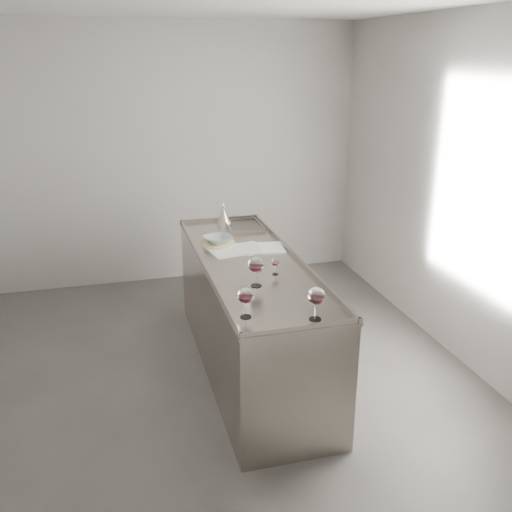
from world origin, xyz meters
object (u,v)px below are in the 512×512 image
object	(u,v)px
wine_glass_middle	(256,265)
wine_glass_right	(316,297)
notebook	(259,248)
wine_funnel	(224,217)
counter	(251,316)
ceramic_bowl	(218,239)
wine_glass_left	(246,296)
wine_glass_small	(276,263)

from	to	relation	value
wine_glass_middle	wine_glass_right	xyz separation A→B (m)	(0.21, -0.60, -0.00)
wine_glass_right	notebook	distance (m)	1.36
wine_glass_right	wine_funnel	bearing A→B (deg)	92.84
wine_glass_middle	wine_funnel	bearing A→B (deg)	86.24
counter	notebook	bearing A→B (deg)	62.89
wine_glass_right	ceramic_bowl	size ratio (longest dim) A/B	0.94
counter	wine_glass_right	world-z (taller)	wine_glass_right
wine_glass_middle	wine_glass_right	world-z (taller)	wine_glass_middle
notebook	ceramic_bowl	world-z (taller)	ceramic_bowl
wine_glass_left	wine_glass_right	distance (m)	0.42
notebook	ceramic_bowl	xyz separation A→B (m)	(-0.30, 0.19, 0.04)
notebook	ceramic_bowl	size ratio (longest dim) A/B	1.93
counter	wine_glass_middle	bearing A→B (deg)	-100.06
wine_glass_right	notebook	world-z (taller)	wine_glass_right
wine_glass_left	wine_glass_middle	xyz separation A→B (m)	(0.19, 0.46, 0.01)
wine_glass_small	wine_glass_middle	bearing A→B (deg)	-137.64
wine_glass_small	ceramic_bowl	distance (m)	0.82
wine_glass_small	counter	bearing A→B (deg)	109.75
ceramic_bowl	wine_funnel	bearing A→B (deg)	73.85
wine_glass_middle	wine_glass_right	distance (m)	0.64
wine_glass_middle	ceramic_bowl	xyz separation A→B (m)	(-0.08, 0.95, -0.11)
notebook	counter	bearing A→B (deg)	-110.61
wine_glass_left	wine_funnel	size ratio (longest dim) A/B	0.94
wine_glass_middle	notebook	size ratio (longest dim) A/B	0.49
wine_glass_middle	wine_glass_small	xyz separation A→B (m)	(0.19, 0.18, -0.06)
wine_glass_middle	notebook	xyz separation A→B (m)	(0.23, 0.76, -0.15)
wine_glass_middle	notebook	distance (m)	0.80
ceramic_bowl	wine_funnel	xyz separation A→B (m)	(0.18, 0.61, 0.02)
wine_glass_right	notebook	size ratio (longest dim) A/B	0.48
wine_glass_small	notebook	xyz separation A→B (m)	(0.03, 0.58, -0.08)
counter	wine_funnel	world-z (taller)	wine_funnel
ceramic_bowl	wine_funnel	size ratio (longest dim) A/B	1.08
wine_glass_left	ceramic_bowl	xyz separation A→B (m)	(0.11, 1.41, -0.09)
counter	wine_glass_right	distance (m)	1.25
wine_glass_middle	wine_glass_small	distance (m)	0.27
counter	wine_funnel	size ratio (longest dim) A/B	11.44
ceramic_bowl	wine_glass_left	bearing A→B (deg)	-94.67
wine_glass_right	wine_glass_small	size ratio (longest dim) A/B	1.66
wine_glass_small	wine_funnel	world-z (taller)	wine_funnel
wine_glass_left	wine_glass_right	size ratio (longest dim) A/B	0.93
wine_glass_right	wine_funnel	distance (m)	2.16
counter	wine_glass_left	size ratio (longest dim) A/B	12.21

